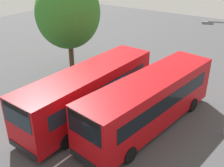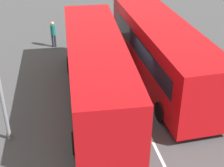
% 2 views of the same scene
% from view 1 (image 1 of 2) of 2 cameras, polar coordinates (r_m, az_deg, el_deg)
% --- Properties ---
extents(ground_plane, '(66.61, 66.61, 0.00)m').
position_cam_1_polar(ground_plane, '(17.47, 2.11, -7.44)').
color(ground_plane, '#424244').
extents(bus_far_left, '(10.67, 3.00, 3.23)m').
position_cam_1_polar(bus_far_left, '(17.01, -4.89, -1.61)').
color(bus_far_left, '#B70C11').
rests_on(bus_far_left, ground).
extents(bus_center_left, '(10.80, 3.90, 3.23)m').
position_cam_1_polar(bus_center_left, '(16.07, 8.13, -3.58)').
color(bus_center_left, '#B70C11').
rests_on(bus_center_left, ground).
extents(depot_tree, '(5.74, 5.17, 8.16)m').
position_cam_1_polar(depot_tree, '(23.36, -9.35, 14.67)').
color(depot_tree, '#4C3823').
rests_on(depot_tree, ground).
extents(lane_stripe_outer_left, '(13.29, 1.02, 0.01)m').
position_cam_1_polar(lane_stripe_outer_left, '(17.47, 2.11, -7.43)').
color(lane_stripe_outer_left, silver).
rests_on(lane_stripe_outer_left, ground).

